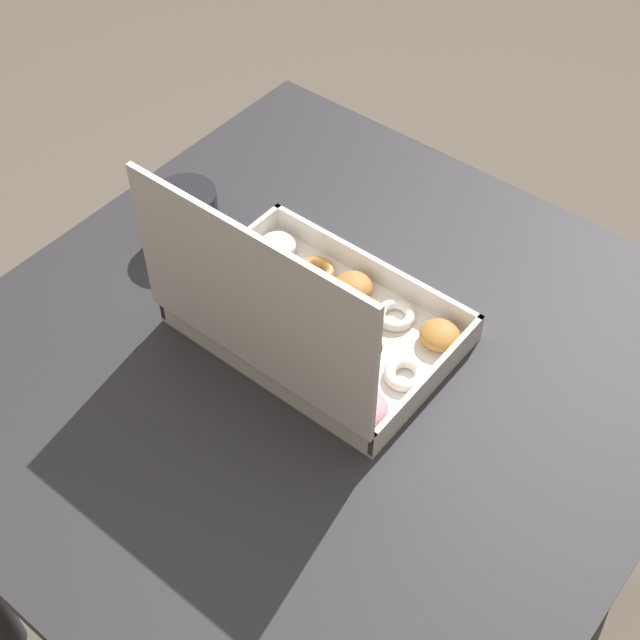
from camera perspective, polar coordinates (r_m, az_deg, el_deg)
The scene contains 4 objects.
ground_plane at distance 1.84m, azimuth 0.01°, elevation -17.52°, with size 8.00×8.00×0.00m, color #6B6054.
dining_table at distance 1.28m, azimuth 0.01°, elevation -5.74°, with size 0.92×0.95×0.75m.
donut_box at distance 1.17m, azimuth -1.01°, elevation 0.12°, with size 0.36×0.26×0.28m.
coffee_mug at distance 1.35m, azimuth -8.49°, elevation 6.75°, with size 0.09×0.09×0.08m.
Camera 1 is at (-0.47, 0.59, 1.68)m, focal length 50.00 mm.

